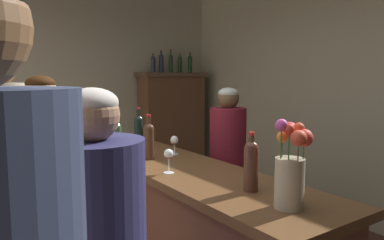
% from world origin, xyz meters
% --- Properties ---
extents(wall_back, '(5.74, 0.12, 2.94)m').
position_xyz_m(wall_back, '(0.00, 3.04, 1.47)').
color(wall_back, '#B4AE93').
rests_on(wall_back, ground).
extents(wall_right, '(0.12, 6.09, 2.94)m').
position_xyz_m(wall_right, '(2.87, 0.00, 1.47)').
color(wall_right, '#B0AB8E').
rests_on(wall_right, ground).
extents(bar_counter, '(0.64, 2.28, 0.99)m').
position_xyz_m(bar_counter, '(0.55, -0.00, 0.50)').
color(bar_counter, brown).
rests_on(bar_counter, ground).
extents(display_cabinet, '(1.07, 0.41, 1.67)m').
position_xyz_m(display_cabinet, '(2.08, 2.75, 0.87)').
color(display_cabinet, brown).
rests_on(display_cabinet, ground).
extents(wine_bottle_riesling, '(0.08, 0.08, 0.30)m').
position_xyz_m(wine_bottle_riesling, '(0.36, 0.76, 1.13)').
color(wine_bottle_riesling, '#2F5330').
rests_on(wine_bottle_riesling, bar_counter).
extents(wine_bottle_chardonnay, '(0.08, 0.08, 0.32)m').
position_xyz_m(wine_bottle_chardonnay, '(0.55, -0.59, 1.14)').
color(wine_bottle_chardonnay, '#4A291D').
rests_on(wine_bottle_chardonnay, bar_counter).
extents(wine_bottle_rose, '(0.08, 0.08, 0.33)m').
position_xyz_m(wine_bottle_rose, '(0.46, 0.39, 1.14)').
color(wine_bottle_rose, '#402718').
rests_on(wine_bottle_rose, bar_counter).
extents(wine_bottle_pinot, '(0.08, 0.08, 0.34)m').
position_xyz_m(wine_bottle_pinot, '(0.65, 0.95, 1.14)').
color(wine_bottle_pinot, black).
rests_on(wine_bottle_pinot, bar_counter).
extents(wine_glass_front, '(0.07, 0.07, 0.16)m').
position_xyz_m(wine_glass_front, '(0.38, -0.03, 1.10)').
color(wine_glass_front, white).
rests_on(wine_glass_front, bar_counter).
extents(wine_glass_mid, '(0.07, 0.07, 0.15)m').
position_xyz_m(wine_glass_mid, '(0.71, 0.43, 1.09)').
color(wine_glass_mid, white).
rests_on(wine_glass_mid, bar_counter).
extents(flower_arrangement, '(0.16, 0.17, 0.42)m').
position_xyz_m(flower_arrangement, '(0.53, -0.88, 1.18)').
color(flower_arrangement, tan).
rests_on(flower_arrangement, bar_counter).
extents(cheese_plate, '(0.14, 0.14, 0.01)m').
position_xyz_m(cheese_plate, '(0.47, 0.97, 0.99)').
color(cheese_plate, white).
rests_on(cheese_plate, bar_counter).
extents(display_bottle_left, '(0.07, 0.07, 0.29)m').
position_xyz_m(display_bottle_left, '(1.77, 2.75, 1.80)').
color(display_bottle_left, '#25283D').
rests_on(display_bottle_left, display_cabinet).
extents(display_bottle_midleft, '(0.07, 0.07, 0.33)m').
position_xyz_m(display_bottle_midleft, '(1.90, 2.75, 1.82)').
color(display_bottle_midleft, '#232436').
rests_on(display_bottle_midleft, display_cabinet).
extents(display_bottle_center, '(0.06, 0.06, 0.35)m').
position_xyz_m(display_bottle_center, '(2.07, 2.75, 1.82)').
color(display_bottle_center, '#14321A').
rests_on(display_bottle_center, display_cabinet).
extents(display_bottle_midright, '(0.06, 0.06, 0.31)m').
position_xyz_m(display_bottle_midright, '(2.23, 2.75, 1.81)').
color(display_bottle_midright, '#123317').
rests_on(display_bottle_midright, display_cabinet).
extents(display_bottle_right, '(0.07, 0.07, 0.32)m').
position_xyz_m(display_bottle_right, '(2.42, 2.75, 1.82)').
color(display_bottle_right, '#133919').
rests_on(display_bottle_right, display_cabinet).
extents(patron_tall, '(0.35, 0.35, 1.74)m').
position_xyz_m(patron_tall, '(-0.37, 1.32, 0.96)').
color(patron_tall, '#322B26').
rests_on(patron_tall, ground).
extents(patron_redhead, '(0.31, 0.31, 1.61)m').
position_xyz_m(patron_redhead, '(-0.22, 0.64, 0.90)').
color(patron_redhead, '#1C2849').
rests_on(patron_redhead, ground).
extents(bartender, '(0.32, 0.32, 1.51)m').
position_xyz_m(bartender, '(1.29, 0.48, 0.83)').
color(bartender, '#2F312E').
rests_on(bartender, ground).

